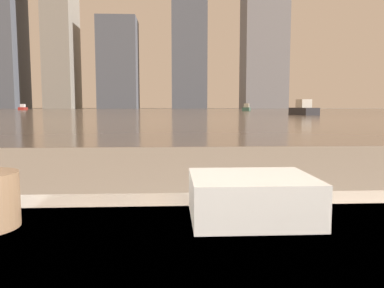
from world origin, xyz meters
TOP-DOWN VIEW (x-y plane):
  - towel_stack at (-0.08, 0.84)m, footprint 0.22×0.19m
  - harbor_water at (0.00, 62.00)m, footprint 180.00×110.00m
  - harbor_boat_1 at (10.89, 31.45)m, footprint 1.52×3.60m
  - harbor_boat_2 at (-29.42, 75.23)m, footprint 1.40×3.18m
  - harbor_boat_4 at (11.71, 60.04)m, footprint 1.93×3.32m
  - skyline_tower_1 at (-33.74, 118.00)m, footprint 8.23×13.74m
  - skyline_tower_2 at (-16.70, 118.00)m, footprint 11.68×11.75m
  - skyline_tower_3 at (5.05, 118.00)m, footprint 10.78×7.63m
  - skyline_tower_4 at (28.44, 118.00)m, footprint 13.12×11.78m

SIDE VIEW (x-z plane):
  - harbor_water at x=0.00m, z-range 0.00..0.01m
  - harbor_boat_2 at x=-29.42m, z-range -0.16..0.99m
  - harbor_boat_4 at x=11.71m, z-range -0.16..1.02m
  - harbor_boat_1 at x=10.89m, z-range -0.18..1.13m
  - towel_stack at x=-0.08m, z-range 0.55..0.63m
  - skyline_tower_2 at x=-16.70m, z-range 0.00..27.26m
  - skyline_tower_1 at x=-33.74m, z-range 0.00..53.58m
  - skyline_tower_3 at x=5.05m, z-range 0.00..62.30m
  - skyline_tower_4 at x=28.44m, z-range 0.00..63.60m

